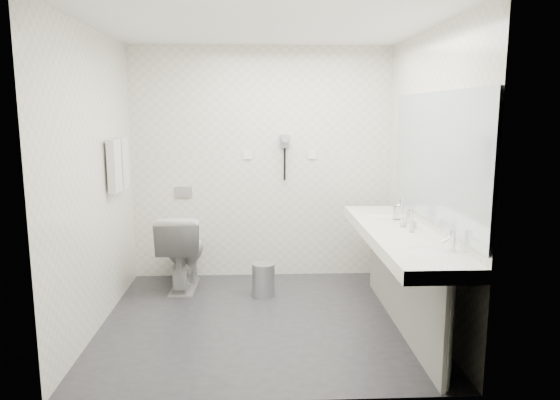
{
  "coord_description": "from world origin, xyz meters",
  "views": [
    {
      "loc": [
        -0.05,
        -4.35,
        1.83
      ],
      "look_at": [
        0.15,
        0.15,
        1.05
      ],
      "focal_mm": 33.46,
      "sensor_mm": 36.0,
      "label": 1
    }
  ],
  "objects": [
    {
      "name": "vanity_post_far",
      "position": [
        1.18,
        0.84,
        0.38
      ],
      "size": [
        0.06,
        0.06,
        0.75
      ],
      "primitive_type": "cylinder",
      "color": "silver",
      "rests_on": "floor"
    },
    {
      "name": "floor",
      "position": [
        0.0,
        0.0,
        0.0
      ],
      "size": [
        2.8,
        2.8,
        0.0
      ],
      "primitive_type": "plane",
      "color": "#2A292E",
      "rests_on": "ground"
    },
    {
      "name": "bin_lid",
      "position": [
        0.01,
        0.61,
        0.33
      ],
      "size": [
        0.23,
        0.23,
        0.02
      ],
      "primitive_type": "cylinder",
      "color": "#B2B5BA",
      "rests_on": "pedal_bin"
    },
    {
      "name": "glass_left",
      "position": [
        1.28,
        0.06,
        0.91
      ],
      "size": [
        0.08,
        0.08,
        0.11
      ],
      "primitive_type": "cylinder",
      "rotation": [
        0.0,
        0.0,
        -0.29
      ],
      "color": "silver",
      "rests_on": "vanity_counter"
    },
    {
      "name": "wall_left",
      "position": [
        -1.4,
        0.0,
        1.25
      ],
      "size": [
        0.0,
        2.6,
        2.6
      ],
      "primitive_type": "plane",
      "rotation": [
        1.57,
        0.0,
        1.57
      ],
      "color": "white",
      "rests_on": "floor"
    },
    {
      "name": "faucet_near",
      "position": [
        1.32,
        -0.85,
        0.92
      ],
      "size": [
        0.04,
        0.04,
        0.15
      ],
      "primitive_type": "cylinder",
      "color": "silver",
      "rests_on": "vanity_counter"
    },
    {
      "name": "switch_plate_b",
      "position": [
        0.55,
        1.29,
        1.35
      ],
      "size": [
        0.09,
        0.02,
        0.09
      ],
      "primitive_type": "cube",
      "color": "white",
      "rests_on": "wall_back"
    },
    {
      "name": "vanity_post_near",
      "position": [
        1.18,
        -1.24,
        0.38
      ],
      "size": [
        0.06,
        0.06,
        0.75
      ],
      "primitive_type": "cylinder",
      "color": "silver",
      "rests_on": "floor"
    },
    {
      "name": "ceiling",
      "position": [
        0.0,
        0.0,
        2.5
      ],
      "size": [
        2.8,
        2.8,
        0.0
      ],
      "primitive_type": "plane",
      "rotation": [
        3.14,
        0.0,
        0.0
      ],
      "color": "white",
      "rests_on": "wall_back"
    },
    {
      "name": "dryer_cradle",
      "position": [
        0.25,
        1.27,
        1.5
      ],
      "size": [
        0.1,
        0.04,
        0.14
      ],
      "primitive_type": "cube",
      "color": "gray",
      "rests_on": "wall_back"
    },
    {
      "name": "toilet",
      "position": [
        -0.83,
        0.9,
        0.39
      ],
      "size": [
        0.46,
        0.79,
        0.79
      ],
      "primitive_type": "imported",
      "rotation": [
        0.0,
        0.0,
        3.12
      ],
      "color": "white",
      "rests_on": "floor"
    },
    {
      "name": "towel_near",
      "position": [
        -1.34,
        0.41,
        1.33
      ],
      "size": [
        0.07,
        0.24,
        0.48
      ],
      "primitive_type": "cube",
      "color": "silver",
      "rests_on": "towel_rail"
    },
    {
      "name": "wall_right",
      "position": [
        1.4,
        0.0,
        1.25
      ],
      "size": [
        0.0,
        2.6,
        2.6
      ],
      "primitive_type": "plane",
      "rotation": [
        1.57,
        0.0,
        -1.57
      ],
      "color": "white",
      "rests_on": "floor"
    },
    {
      "name": "glass_right",
      "position": [
        1.21,
        0.22,
        0.91
      ],
      "size": [
        0.07,
        0.07,
        0.12
      ],
      "primitive_type": "cylinder",
      "rotation": [
        0.0,
        0.0,
        -0.15
      ],
      "color": "silver",
      "rests_on": "vanity_counter"
    },
    {
      "name": "towel_far",
      "position": [
        -1.34,
        0.69,
        1.33
      ],
      "size": [
        0.07,
        0.24,
        0.48
      ],
      "primitive_type": "cube",
      "color": "silver",
      "rests_on": "towel_rail"
    },
    {
      "name": "soap_bottle_c",
      "position": [
        1.2,
        -0.27,
        0.91
      ],
      "size": [
        0.06,
        0.06,
        0.11
      ],
      "primitive_type": "imported",
      "rotation": [
        0.0,
        0.0,
        0.33
      ],
      "color": "white",
      "rests_on": "vanity_counter"
    },
    {
      "name": "wall_front",
      "position": [
        0.0,
        -1.3,
        1.25
      ],
      "size": [
        2.8,
        0.0,
        2.8
      ],
      "primitive_type": "plane",
      "rotation": [
        -1.57,
        0.0,
        0.0
      ],
      "color": "white",
      "rests_on": "floor"
    },
    {
      "name": "vanity_panel",
      "position": [
        1.15,
        -0.2,
        0.38
      ],
      "size": [
        0.03,
        2.15,
        0.75
      ],
      "primitive_type": "cube",
      "color": "#98958F",
      "rests_on": "floor"
    },
    {
      "name": "vanity_counter",
      "position": [
        1.12,
        -0.2,
        0.8
      ],
      "size": [
        0.55,
        2.2,
        0.1
      ],
      "primitive_type": "cube",
      "color": "white",
      "rests_on": "floor"
    },
    {
      "name": "soap_bottle_a",
      "position": [
        1.26,
        -0.13,
        0.9
      ],
      "size": [
        0.06,
        0.06,
        0.09
      ],
      "primitive_type": "imported",
      "rotation": [
        0.0,
        0.0,
        0.56
      ],
      "color": "white",
      "rests_on": "vanity_counter"
    },
    {
      "name": "dryer_barrel",
      "position": [
        0.25,
        1.2,
        1.53
      ],
      "size": [
        0.08,
        0.14,
        0.08
      ],
      "primitive_type": "cylinder",
      "rotation": [
        1.57,
        0.0,
        0.0
      ],
      "color": "gray",
      "rests_on": "dryer_cradle"
    },
    {
      "name": "basin_near",
      "position": [
        1.12,
        -0.85,
        0.83
      ],
      "size": [
        0.4,
        0.31,
        0.05
      ],
      "primitive_type": "ellipsoid",
      "color": "white",
      "rests_on": "vanity_counter"
    },
    {
      "name": "dryer_cord",
      "position": [
        0.25,
        1.26,
        1.25
      ],
      "size": [
        0.02,
        0.02,
        0.35
      ],
      "primitive_type": "cylinder",
      "color": "black",
      "rests_on": "dryer_cradle"
    },
    {
      "name": "wall_back",
      "position": [
        0.0,
        1.3,
        1.25
      ],
      "size": [
        2.8,
        0.0,
        2.8
      ],
      "primitive_type": "plane",
      "rotation": [
        1.57,
        0.0,
        0.0
      ],
      "color": "white",
      "rests_on": "floor"
    },
    {
      "name": "flush_plate",
      "position": [
        -0.85,
        1.29,
        0.95
      ],
      "size": [
        0.18,
        0.02,
        0.12
      ],
      "primitive_type": "cube",
      "color": "#B2B5BA",
      "rests_on": "wall_back"
    },
    {
      "name": "mirror",
      "position": [
        1.39,
        -0.2,
        1.45
      ],
      "size": [
        0.02,
        2.2,
        1.05
      ],
      "primitive_type": "cube",
      "color": "#B2BCC6",
      "rests_on": "wall_right"
    },
    {
      "name": "faucet_far",
      "position": [
        1.32,
        0.45,
        0.92
      ],
      "size": [
        0.04,
        0.04,
        0.15
      ],
      "primitive_type": "cylinder",
      "color": "silver",
      "rests_on": "vanity_counter"
    },
    {
      "name": "basin_far",
      "position": [
        1.12,
        0.45,
        0.83
      ],
      "size": [
        0.4,
        0.31,
        0.05
      ],
      "primitive_type": "ellipsoid",
      "color": "white",
      "rests_on": "vanity_counter"
    },
    {
      "name": "switch_plate_a",
      "position": [
        -0.15,
        1.29,
        1.35
      ],
      "size": [
        0.09,
        0.02,
        0.09
      ],
      "primitive_type": "cube",
      "color": "white",
      "rests_on": "wall_back"
    },
    {
      "name": "towel_rail",
      "position": [
        -1.35,
        0.55,
        1.55
      ],
      "size": [
        0.02,
        0.62,
        0.02
      ],
      "primitive_type": "cylinder",
      "rotation": [
        1.57,
        0.0,
        0.0
      ],
      "color": "silver",
      "rests_on": "wall_left"
    },
    {
      "name": "pedal_bin",
      "position": [
        0.01,
        0.61,
        0.16
      ],
      "size": [
        0.29,
        0.29,
        0.32
      ],
      "primitive_type": "cylinder",
      "rotation": [
        0.0,
        0.0,
        0.35
      ],
      "color": "#B2B5BA",
      "rests_on": "floor"
    },
    {
      "name": "soap_bottle_b",
      "position": [
        1.19,
        -0.07,
        0.89
      ],
      "size": [
        0.08,
        0.08,
        0.08
      ],
      "primitive_type": "imported",
      "rotation": [
        0.0,
        0.0,
        -0.31
      ],
      "color": "white",
      "rests_on": "vanity_counter"
    }
  ]
}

